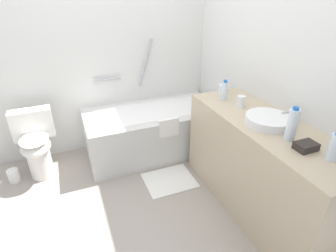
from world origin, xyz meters
The scene contains 16 objects.
ground_plane centered at (0.00, 0.00, 0.00)m, with size 3.82×3.82×0.00m, color #9E9389.
wall_back_tiled centered at (0.00, 1.25, 1.22)m, with size 3.22×0.10×2.43m, color silver.
wall_right_mirror centered at (1.46, 0.00, 1.22)m, with size 0.10×2.80×2.43m, color silver.
bathtub centered at (0.60, 0.82, 0.29)m, with size 1.55×0.76×1.28m.
toilet centered at (-0.67, 0.83, 0.37)m, with size 0.40×0.49×0.71m.
vanity_counter centered at (1.14, -0.41, 0.42)m, with size 0.54×1.58×0.85m, color tan.
sink_basin centered at (1.13, -0.42, 0.88)m, with size 0.35×0.35×0.07m, color white.
sink_faucet centered at (1.34, -0.42, 0.88)m, with size 0.11×0.15×0.08m.
water_bottle_0 centered at (1.16, -0.95, 0.94)m, with size 0.07×0.07×0.19m.
water_bottle_1 centered at (1.10, -0.67, 0.97)m, with size 0.07×0.07×0.25m.
water_bottle_2 centered at (1.09, 0.14, 0.94)m, with size 0.06×0.06×0.19m.
drinking_glass_0 centered at (1.16, 0.28, 0.90)m, with size 0.08×0.08×0.10m, color white.
drinking_glass_1 centered at (1.14, -0.06, 0.90)m, with size 0.07×0.07×0.10m, color white.
amenity_basket centered at (1.11, -0.81, 0.87)m, with size 0.14×0.10×0.05m, color #2D2823.
bath_mat centered at (0.55, 0.19, 0.01)m, with size 0.50×0.42×0.01m, color white.
toilet_paper_roll centered at (-0.95, 0.79, 0.07)m, with size 0.11×0.11×0.14m, color white.
Camera 1 is at (-0.28, -1.84, 1.79)m, focal length 28.35 mm.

